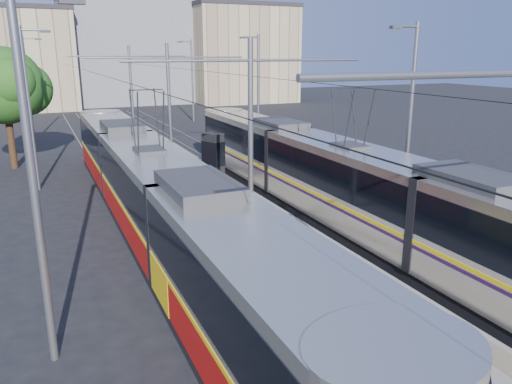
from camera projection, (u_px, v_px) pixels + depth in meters
name	position (u px, v px, depth m)	size (l,w,h in m)	color
ground	(376.00, 330.00, 12.62)	(160.00, 160.00, 0.00)	black
platform	(186.00, 177.00, 27.53)	(4.00, 50.00, 0.30)	gray
tactile_strip_left	(160.00, 177.00, 26.92)	(0.70, 50.00, 0.01)	gray
tactile_strip_right	(211.00, 172.00, 28.06)	(0.70, 50.00, 0.01)	gray
rails	(186.00, 179.00, 27.57)	(8.71, 70.00, 0.03)	gray
tram_left	(152.00, 193.00, 18.67)	(2.43, 29.58, 5.50)	black
tram_right	(348.00, 183.00, 19.45)	(2.43, 29.71, 5.50)	black
catenary	(200.00, 101.00, 23.85)	(9.20, 70.00, 7.00)	slate
street_lamps	(165.00, 97.00, 29.96)	(15.18, 38.22, 8.00)	slate
shelter	(213.00, 155.00, 26.20)	(1.08, 1.28, 2.43)	black
tree	(10.00, 87.00, 29.23)	(4.92, 4.55, 7.15)	#382314
building_left	(3.00, 59.00, 59.88)	(16.32, 12.24, 11.97)	tan
building_centre	(131.00, 49.00, 69.30)	(18.36, 14.28, 14.58)	slate
building_right	(240.00, 54.00, 69.69)	(14.28, 10.20, 13.14)	tan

